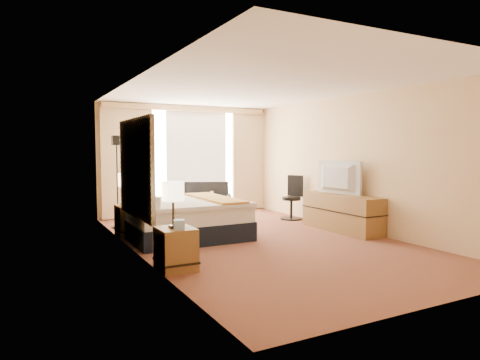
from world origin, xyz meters
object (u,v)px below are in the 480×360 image
media_dresser (342,213)px  nightstand_left (176,249)px  floor_lamp (117,163)px  nightstand_right (130,220)px  desk_chair (293,200)px  bed (184,218)px  television (335,177)px  loveseat (201,207)px  lamp_left (173,192)px  lamp_right (126,180)px

media_dresser → nightstand_left: bearing=-164.2°
floor_lamp → nightstand_right: bearing=-88.0°
nightstand_left → desk_chair: 4.52m
bed → television: 2.99m
nightstand_left → loveseat: bearing=62.5°
loveseat → lamp_left: size_ratio=2.49×
nightstand_left → lamp_left: bearing=-141.8°
bed → floor_lamp: bearing=119.5°
nightstand_right → desk_chair: (3.67, 0.14, 0.16)m
media_dresser → lamp_right: lamp_right is taller
nightstand_right → lamp_left: size_ratio=0.92×
floor_lamp → media_dresser: bearing=-31.7°
media_dresser → desk_chair: (-0.03, 1.59, 0.09)m
desk_chair → lamp_left: lamp_left is taller
nightstand_left → loveseat: size_ratio=0.37×
lamp_left → lamp_right: size_ratio=1.02×
loveseat → desk_chair: 2.04m
lamp_left → lamp_right: 2.50m
bed → nightstand_left: bearing=-113.4°
nightstand_right → desk_chair: desk_chair is taller
floor_lamp → lamp_left: floor_lamp is taller
bed → floor_lamp: (-0.84, 1.48, 0.95)m
lamp_right → television: (3.71, -1.26, 0.01)m
desk_chair → lamp_right: bearing=158.3°
nightstand_left → desk_chair: bearing=35.7°
nightstand_left → media_dresser: size_ratio=0.31×
desk_chair → lamp_left: bearing=-168.6°
bed → desk_chair: 2.96m
media_dresser → lamp_right: (-3.76, 1.42, 0.65)m
loveseat → television: 3.05m
desk_chair → television: size_ratio=0.88×
media_dresser → loveseat: 3.11m
nightstand_left → nightstand_right: size_ratio=1.00×
loveseat → floor_lamp: floor_lamp is taller
nightstand_left → lamp_left: size_ratio=0.92×
nightstand_right → loveseat: size_ratio=0.37×
nightstand_left → media_dresser: 3.85m
loveseat → lamp_right: (-1.89, -1.07, 0.73)m
bed → lamp_left: (-0.85, -1.90, 0.67)m
media_dresser → television: size_ratio=1.62×
nightstand_left → nightstand_right: same height
nightstand_left → floor_lamp: size_ratio=0.30×
bed → loveseat: 1.96m
nightstand_right → loveseat: (1.84, 1.03, -0.00)m
floor_lamp → television: size_ratio=1.65×
nightstand_right → lamp_right: size_ratio=0.94×
media_dresser → bed: (-2.89, 0.82, -0.00)m
desk_chair → media_dresser: bearing=-113.2°
floor_lamp → lamp_right: bearing=-91.7°
loveseat → lamp_right: bearing=-126.5°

